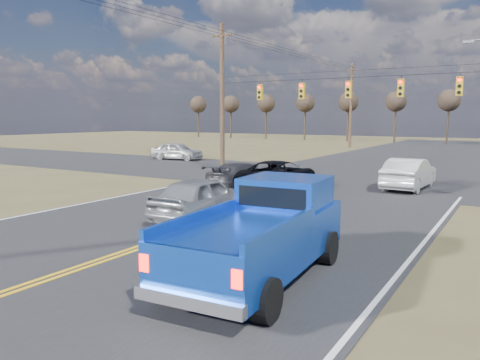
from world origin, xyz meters
The scene contains 12 objects.
ground centered at (0.00, 0.00, 0.00)m, with size 160.00×160.00×0.00m, color brown.
road_main centered at (0.00, 10.00, 0.00)m, with size 14.00×120.00×0.02m, color #28282B.
road_cross centered at (0.00, 18.00, 0.00)m, with size 120.00×12.00×0.02m, color #28282B.
signal_gantry centered at (0.50, 17.79, 5.06)m, with size 19.60×4.83×10.00m.
utility_poles centered at (0.00, 17.00, 5.23)m, with size 19.60×58.32×10.00m.
treeline centered at (0.00, 26.96, 5.70)m, with size 87.00×117.80×7.40m.
pickup_truck centered at (4.18, -0.25, 1.07)m, with size 2.70×6.03×2.21m.
silver_suv centered at (-0.80, 4.21, 0.79)m, with size 1.86×4.62×1.58m, color #94969B.
black_suv centered at (-1.52, 11.85, 0.75)m, with size 2.50×5.41×1.50m, color black.
white_car_queue centered at (4.16, 15.50, 0.80)m, with size 1.70×4.88×1.61m, color #B9B9B9.
dgrey_car_queue centered at (-3.35, 11.31, 0.67)m, with size 1.88×4.64×1.35m, color #3A3A40.
cross_car_west centered at (-16.48, 22.19, 0.78)m, with size 4.55×1.83×1.55m, color #B8B8B8.
Camera 1 is at (9.14, -9.41, 3.71)m, focal length 35.00 mm.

